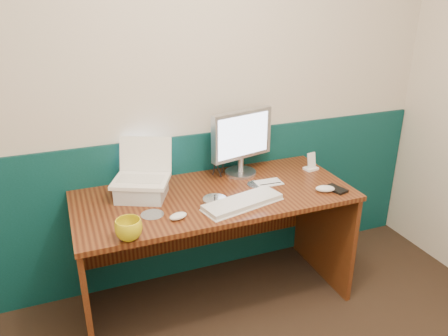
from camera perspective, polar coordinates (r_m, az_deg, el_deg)
name	(u,v)px	position (r m, az deg, el deg)	size (l,w,h in m)	color
back_wall	(180,96)	(2.67, -5.79, 9.34)	(3.50, 0.04, 2.50)	beige
wainscot	(185,207)	(2.92, -5.15, -5.15)	(3.48, 0.02, 1.00)	#07302E
desk	(215,249)	(2.72, -1.17, -10.51)	(1.60, 0.70, 0.75)	#3C160A
laptop_riser	(142,190)	(2.51, -10.70, -2.84)	(0.26, 0.22, 0.09)	silver
laptop	(139,162)	(2.44, -10.99, 0.80)	(0.30, 0.23, 0.25)	white
monitor	(241,143)	(2.72, 2.23, 3.33)	(0.42, 0.12, 0.42)	#B4B3B8
keyboard	(243,203)	(2.40, 2.45, -4.56)	(0.45, 0.15, 0.03)	silver
mouse_right	(325,189)	(2.61, 13.07, -2.65)	(0.11, 0.07, 0.04)	silver
mouse_left	(178,216)	(2.27, -6.00, -6.26)	(0.10, 0.06, 0.03)	silver
mug	(129,229)	(2.12, -12.34, -7.83)	(0.13, 0.13, 0.10)	gold
camcorder	(219,161)	(2.74, -0.72, 0.97)	(0.09, 0.13, 0.19)	silver
cd_spindle	(215,201)	(2.42, -1.22, -4.29)	(0.13, 0.13, 0.03)	silver
cd_loose_a	(152,214)	(2.34, -9.34, -6.01)	(0.12, 0.12, 0.00)	silver
cd_loose_b	(257,184)	(2.65, 4.29, -2.11)	(0.12, 0.12, 0.00)	silver
pen	(271,184)	(2.66, 6.10, -2.07)	(0.01, 0.01, 0.14)	black
papers	(269,183)	(2.68, 5.87, -1.92)	(0.16, 0.11, 0.00)	silver
dock	(311,168)	(2.91, 11.27, -0.06)	(0.08, 0.06, 0.02)	white
music_player	(311,160)	(2.89, 11.36, 1.00)	(0.06, 0.01, 0.10)	white
pda	(336,189)	(2.65, 14.42, -2.68)	(0.07, 0.13, 0.01)	black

